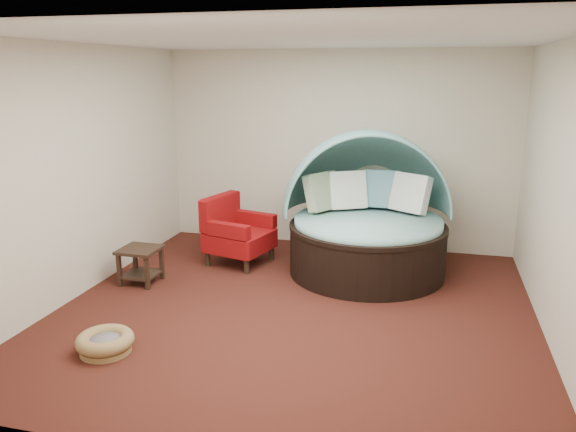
% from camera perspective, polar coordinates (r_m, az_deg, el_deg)
% --- Properties ---
extents(floor, '(5.00, 5.00, 0.00)m').
position_cam_1_polar(floor, '(6.12, 0.66, -9.59)').
color(floor, '#4A1D15').
rests_on(floor, ground).
extents(wall_back, '(5.00, 0.00, 5.00)m').
position_cam_1_polar(wall_back, '(8.11, 4.97, 6.68)').
color(wall_back, beige).
rests_on(wall_back, floor).
extents(wall_front, '(5.00, 0.00, 5.00)m').
position_cam_1_polar(wall_front, '(3.39, -9.50, -4.58)').
color(wall_front, beige).
rests_on(wall_front, floor).
extents(wall_left, '(0.00, 5.00, 5.00)m').
position_cam_1_polar(wall_left, '(6.73, -20.50, 4.20)').
color(wall_left, beige).
rests_on(wall_left, floor).
extents(wall_right, '(0.00, 5.00, 5.00)m').
position_cam_1_polar(wall_right, '(5.65, 26.15, 1.81)').
color(wall_right, beige).
rests_on(wall_right, floor).
extents(ceiling, '(5.00, 5.00, 0.00)m').
position_cam_1_polar(ceiling, '(5.59, 0.75, 17.61)').
color(ceiling, white).
rests_on(ceiling, wall_back).
extents(canopy_daybed, '(2.42, 2.37, 1.80)m').
position_cam_1_polar(canopy_daybed, '(7.14, 8.05, 0.89)').
color(canopy_daybed, black).
rests_on(canopy_daybed, floor).
extents(pet_basket, '(0.67, 0.67, 0.18)m').
position_cam_1_polar(pet_basket, '(5.51, -18.08, -12.11)').
color(pet_basket, olive).
rests_on(pet_basket, floor).
extents(red_armchair, '(0.93, 0.93, 0.90)m').
position_cam_1_polar(red_armchair, '(7.50, -5.31, -1.68)').
color(red_armchair, black).
rests_on(red_armchair, floor).
extents(side_table, '(0.46, 0.46, 0.44)m').
position_cam_1_polar(side_table, '(7.01, -14.76, -4.39)').
color(side_table, black).
rests_on(side_table, floor).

